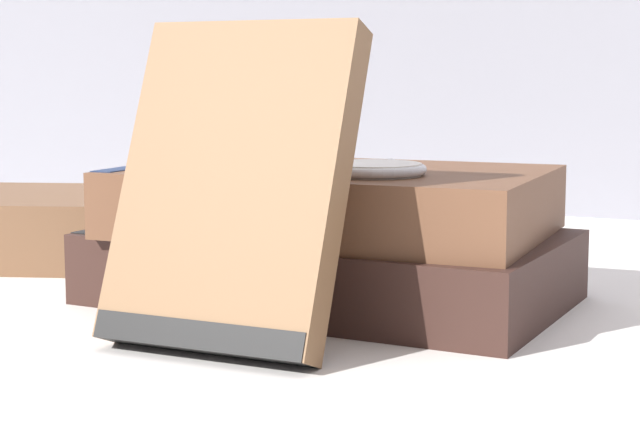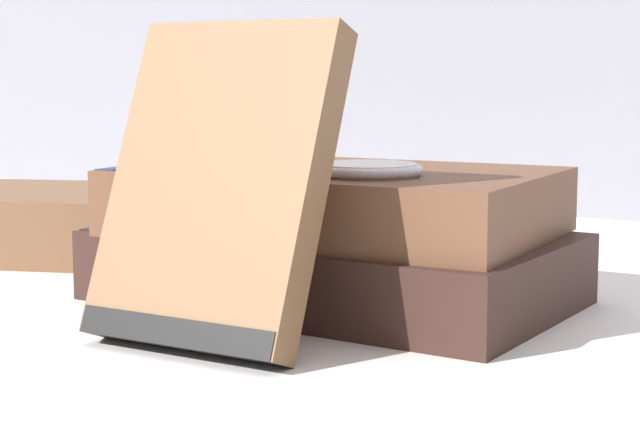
% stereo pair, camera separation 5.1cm
% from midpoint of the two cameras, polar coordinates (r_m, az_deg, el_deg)
% --- Properties ---
extents(ground_plane, '(3.00, 3.00, 0.00)m').
position_cam_midpoint_polar(ground_plane, '(0.56, 4.34, -4.81)').
color(ground_plane, silver).
extents(book_flat_bottom, '(0.24, 0.15, 0.04)m').
position_cam_midpoint_polar(book_flat_bottom, '(0.57, 3.06, -2.76)').
color(book_flat_bottom, '#331E19').
rests_on(book_flat_bottom, ground_plane).
extents(book_flat_top, '(0.22, 0.15, 0.03)m').
position_cam_midpoint_polar(book_flat_top, '(0.56, 3.22, 0.72)').
color(book_flat_top, brown).
rests_on(book_flat_top, book_flat_bottom).
extents(book_side_left, '(0.26, 0.20, 0.04)m').
position_cam_midpoint_polar(book_side_left, '(0.73, -12.45, -0.44)').
color(book_side_left, brown).
rests_on(book_side_left, ground_plane).
extents(book_leaning_front, '(0.10, 0.07, 0.14)m').
position_cam_midpoint_polar(book_leaning_front, '(0.46, -2.50, 0.95)').
color(book_leaning_front, brown).
rests_on(book_leaning_front, ground_plane).
extents(pocket_watch, '(0.05, 0.06, 0.01)m').
position_cam_midpoint_polar(pocket_watch, '(0.52, 5.41, 2.34)').
color(pocket_watch, silver).
rests_on(pocket_watch, book_flat_top).
extents(reading_glasses, '(0.10, 0.06, 0.00)m').
position_cam_midpoint_polar(reading_glasses, '(0.74, 3.33, -1.63)').
color(reading_glasses, '#4C3828').
rests_on(reading_glasses, ground_plane).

